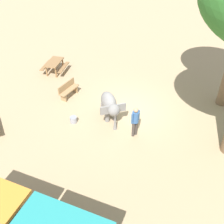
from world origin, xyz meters
TOP-DOWN VIEW (x-y plane):
  - ground_plane at (0.00, 0.00)m, footprint 60.00×60.00m
  - elephant at (0.74, 0.96)m, footprint 1.75×1.83m
  - person_handler at (-0.87, 1.71)m, footprint 0.32×0.46m
  - wooden_bench at (3.73, 0.02)m, footprint 0.60×1.44m
  - picnic_table_far at (5.94, -2.09)m, footprint 1.70×1.72m
  - feed_bucket at (2.33, 1.98)m, footprint 0.36×0.36m

SIDE VIEW (x-z plane):
  - ground_plane at x=0.00m, z-range 0.00..0.00m
  - feed_bucket at x=2.33m, z-range 0.00..0.32m
  - wooden_bench at x=3.73m, z-range 0.03..0.91m
  - picnic_table_far at x=5.94m, z-range 0.20..0.98m
  - elephant at x=0.74m, z-range 0.19..1.52m
  - person_handler at x=-0.87m, z-range 0.14..1.76m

